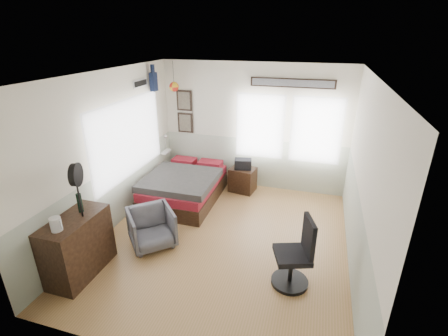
{
  "coord_description": "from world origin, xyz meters",
  "views": [
    {
      "loc": [
        1.32,
        -4.36,
        3.24
      ],
      "look_at": [
        -0.1,
        0.4,
        1.15
      ],
      "focal_mm": 26.0,
      "sensor_mm": 36.0,
      "label": 1
    }
  ],
  "objects_px": {
    "armchair": "(152,228)",
    "dresser": "(78,246)",
    "bed": "(185,187)",
    "nightstand": "(243,179)",
    "task_chair": "(296,258)"
  },
  "relations": [
    {
      "from": "dresser",
      "to": "task_chair",
      "type": "xyz_separation_m",
      "value": [
        2.97,
        0.64,
        -0.03
      ]
    },
    {
      "from": "task_chair",
      "to": "dresser",
      "type": "bearing_deg",
      "value": 173.07
    },
    {
      "from": "dresser",
      "to": "task_chair",
      "type": "distance_m",
      "value": 3.04
    },
    {
      "from": "dresser",
      "to": "nightstand",
      "type": "xyz_separation_m",
      "value": [
        1.61,
        3.23,
        -0.19
      ]
    },
    {
      "from": "bed",
      "to": "nightstand",
      "type": "distance_m",
      "value": 1.29
    },
    {
      "from": "armchair",
      "to": "nightstand",
      "type": "xyz_separation_m",
      "value": [
        0.95,
        2.33,
        -0.05
      ]
    },
    {
      "from": "nightstand",
      "to": "bed",
      "type": "bearing_deg",
      "value": -135.34
    },
    {
      "from": "bed",
      "to": "task_chair",
      "type": "relative_size",
      "value": 1.84
    },
    {
      "from": "armchair",
      "to": "nightstand",
      "type": "distance_m",
      "value": 2.52
    },
    {
      "from": "bed",
      "to": "dresser",
      "type": "relative_size",
      "value": 1.89
    },
    {
      "from": "armchair",
      "to": "dresser",
      "type": "bearing_deg",
      "value": -168.8
    },
    {
      "from": "bed",
      "to": "task_chair",
      "type": "distance_m",
      "value": 3.04
    },
    {
      "from": "armchair",
      "to": "task_chair",
      "type": "relative_size",
      "value": 0.68
    },
    {
      "from": "bed",
      "to": "nightstand",
      "type": "relative_size",
      "value": 3.58
    },
    {
      "from": "armchair",
      "to": "task_chair",
      "type": "bearing_deg",
      "value": -48.61
    }
  ]
}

